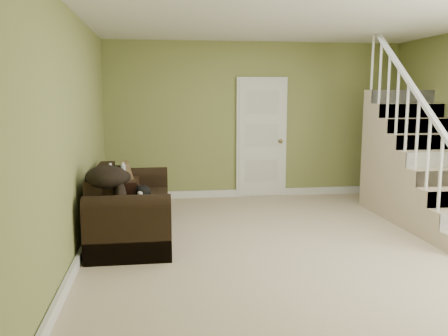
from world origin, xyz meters
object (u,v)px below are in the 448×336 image
object	(u,v)px
side_table	(119,203)
cat	(143,193)
sofa	(129,211)
banana	(135,208)

from	to	relation	value
side_table	cat	bearing A→B (deg)	-55.40
cat	sofa	bearing A→B (deg)	177.45
sofa	cat	xyz separation A→B (m)	(0.18, -0.03, 0.23)
banana	cat	bearing A→B (deg)	76.99
cat	banana	xyz separation A→B (m)	(-0.07, -0.49, -0.07)
cat	banana	bearing A→B (deg)	-91.80
sofa	banana	xyz separation A→B (m)	(0.11, -0.52, 0.16)
side_table	banana	xyz separation A→B (m)	(0.26, -0.98, 0.16)
sofa	side_table	size ratio (longest dim) A/B	2.44
side_table	cat	distance (m)	0.64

